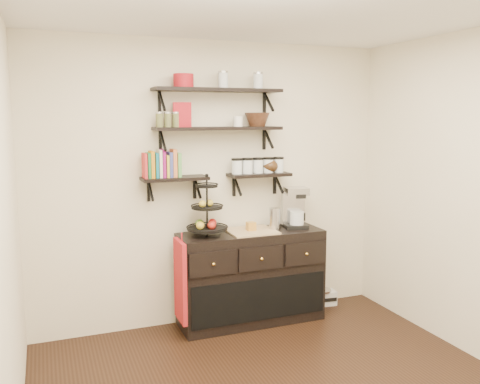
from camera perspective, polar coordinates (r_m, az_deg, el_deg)
name	(u,v)px	position (r m, az deg, el deg)	size (l,w,h in m)	color
ceiling	(303,0)	(3.33, 7.11, 20.64)	(3.50, 3.50, 0.02)	white
back_wall	(214,184)	(4.91, -2.93, 0.93)	(3.50, 0.02, 2.70)	white
left_wall	(3,241)	(2.95, -25.04, -4.96)	(0.02, 3.50, 2.70)	white
shelf_top	(218,90)	(4.75, -2.50, 11.33)	(1.20, 0.27, 0.23)	black
shelf_mid	(218,129)	(4.75, -2.47, 7.11)	(1.20, 0.27, 0.23)	black
shelf_low_left	(174,179)	(4.67, -7.37, 1.45)	(0.60, 0.25, 0.23)	black
shelf_low_right	(259,175)	(4.94, 2.13, 1.89)	(0.60, 0.25, 0.23)	black
cookbooks	(165,165)	(4.64, -8.45, 3.06)	(0.36, 0.15, 0.26)	#B62829
glass_canisters	(258,166)	(4.93, 2.03, 2.89)	(0.54, 0.10, 0.13)	silver
sideboard	(251,277)	(5.00, 1.24, -9.50)	(1.40, 0.50, 0.92)	black
fruit_stand	(207,215)	(4.69, -3.69, -2.64)	(0.38, 0.38, 0.55)	black
candle	(251,226)	(4.86, 1.24, -3.85)	(0.08, 0.08, 0.08)	#B47B29
coffee_maker	(295,208)	(5.06, 6.16, -1.83)	(0.25, 0.25, 0.41)	black
thermal_carafe	(275,219)	(4.93, 3.92, -3.06)	(0.11, 0.11, 0.22)	silver
apron	(180,281)	(4.66, -6.72, -9.90)	(0.04, 0.32, 0.74)	maroon
radio	(322,297)	(5.60, 9.23, -11.57)	(0.30, 0.21, 0.17)	silver
recipe_box	(182,115)	(4.64, -6.51, 8.62)	(0.16, 0.06, 0.22)	maroon
walnut_bowl	(257,120)	(4.88, 1.94, 8.13)	(0.24, 0.24, 0.13)	black
ramekins	(238,121)	(4.81, -0.23, 7.93)	(0.09, 0.09, 0.10)	white
teapot	(270,165)	(4.98, 3.44, 3.05)	(0.20, 0.15, 0.15)	#3A2311
red_pot	(183,81)	(4.66, -6.36, 12.31)	(0.18, 0.18, 0.12)	maroon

